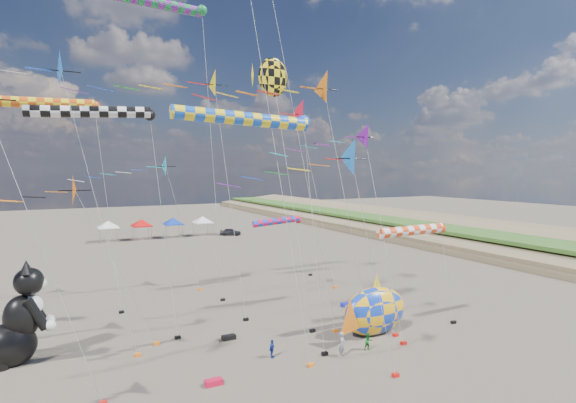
# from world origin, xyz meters

# --- Properties ---
(delta_kite_1) EXTENTS (11.86, 2.18, 18.41)m
(delta_kite_1) POSITION_xyz_m (-4.71, 16.13, 16.97)
(delta_kite_1) COLOR yellow
(delta_kite_1) RESTS_ON ground
(delta_kite_2) EXTENTS (9.92, 2.05, 12.58)m
(delta_kite_2) POSITION_xyz_m (-4.96, 25.90, 11.22)
(delta_kite_2) COLOR #1EACDA
(delta_kite_2) RESTS_ON ground
(delta_kite_5) EXTENTS (9.25, 1.60, 14.03)m
(delta_kite_5) POSITION_xyz_m (2.08, 7.25, 12.79)
(delta_kite_5) COLOR #75149C
(delta_kite_5) RESTS_ON ground
(delta_kite_6) EXTENTS (10.69, 2.38, 17.70)m
(delta_kite_6) POSITION_xyz_m (2.54, 9.75, 16.22)
(delta_kite_6) COLOR orange
(delta_kite_6) RESTS_ON ground
(delta_kite_7) EXTENTS (9.57, 2.22, 17.78)m
(delta_kite_7) POSITION_xyz_m (-11.99, 13.14, 16.37)
(delta_kite_7) COLOR blue
(delta_kite_7) RESTS_ON ground
(delta_kite_8) EXTENTS (8.74, 1.90, 12.72)m
(delta_kite_8) POSITION_xyz_m (-0.49, 3.98, 11.43)
(delta_kite_8) COLOR blue
(delta_kite_8) RESTS_ON ground
(delta_kite_9) EXTENTS (9.70, 1.90, 11.04)m
(delta_kite_9) POSITION_xyz_m (-11.77, 14.44, 9.74)
(delta_kite_9) COLOR #DF570A
(delta_kite_9) RESTS_ON ground
(delta_kite_10) EXTENTS (13.12, 2.80, 17.73)m
(delta_kite_10) POSITION_xyz_m (5.96, 20.80, 16.09)
(delta_kite_10) COLOR red
(delta_kite_10) RESTS_ON ground
(windsock_0) EXTENTS (10.70, 0.84, 24.35)m
(windsock_0) POSITION_xyz_m (-6.18, 21.74, 23.84)
(windsock_0) COLOR #17813C
(windsock_0) RESTS_ON ground
(windsock_1) EXTENTS (6.67, 0.70, 6.35)m
(windsock_1) POSITION_xyz_m (7.01, 26.25, 5.96)
(windsock_1) COLOR #E6103E
(windsock_1) RESTS_ON ground
(windsock_2) EXTENTS (9.13, 0.77, 14.25)m
(windsock_2) POSITION_xyz_m (-3.69, 8.15, 13.80)
(windsock_2) COLOR blue
(windsock_2) RESTS_ON ground
(windsock_3) EXTENTS (8.53, 0.72, 14.93)m
(windsock_3) POSITION_xyz_m (-10.67, 14.84, 14.49)
(windsock_3) COLOR black
(windsock_3) RESTS_ON ground
(windsock_4) EXTENTS (9.17, 0.80, 16.28)m
(windsock_4) POSITION_xyz_m (-13.57, 22.20, 15.81)
(windsock_4) COLOR #D74D12
(windsock_4) RESTS_ON ground
(windsock_5) EXTENTS (7.09, 0.72, 7.44)m
(windsock_5) POSITION_xyz_m (8.60, 8.61, 7.04)
(windsock_5) COLOR #E73F10
(windsock_5) RESTS_ON ground
(angelfish_kite) EXTENTS (3.74, 3.02, 18.78)m
(angelfish_kite) POSITION_xyz_m (0.23, 13.81, 17.32)
(angelfish_kite) COLOR yellow
(angelfish_kite) RESTS_ON ground
(cat_inflatable) EXTENTS (4.44, 2.34, 5.88)m
(cat_inflatable) POSITION_xyz_m (-15.29, 15.45, 2.94)
(cat_inflatable) COLOR black
(cat_inflatable) RESTS_ON ground
(fish_inflatable) EXTENTS (6.67, 3.50, 4.17)m
(fish_inflatable) POSITION_xyz_m (5.94, 9.59, 1.61)
(fish_inflatable) COLOR #133ABF
(fish_inflatable) RESTS_ON ground
(person_adult) EXTENTS (0.64, 0.63, 1.50)m
(person_adult) POSITION_xyz_m (1.96, 7.52, 0.75)
(person_adult) COLOR gray
(person_adult) RESTS_ON ground
(child_green) EXTENTS (0.59, 0.50, 1.10)m
(child_green) POSITION_xyz_m (3.93, 7.56, 0.55)
(child_green) COLOR #16722A
(child_green) RESTS_ON ground
(child_blue) EXTENTS (0.66, 0.62, 1.09)m
(child_blue) POSITION_xyz_m (-1.85, 9.30, 0.55)
(child_blue) COLOR navy
(child_blue) RESTS_ON ground
(kite_bag_0) EXTENTS (0.90, 0.44, 0.30)m
(kite_bag_0) POSITION_xyz_m (7.89, 15.63, 0.15)
(kite_bag_0) COLOR #151DD2
(kite_bag_0) RESTS_ON ground
(kite_bag_1) EXTENTS (0.90, 0.44, 0.30)m
(kite_bag_1) POSITION_xyz_m (-3.16, 13.18, 0.15)
(kite_bag_1) COLOR black
(kite_bag_1) RESTS_ON ground
(kite_bag_2) EXTENTS (0.90, 0.44, 0.30)m
(kite_bag_2) POSITION_xyz_m (-6.00, 7.58, 0.15)
(kite_bag_2) COLOR red
(kite_bag_2) RESTS_ON ground
(tent_row) EXTENTS (19.20, 4.20, 3.80)m
(tent_row) POSITION_xyz_m (1.50, 60.00, 3.15)
(tent_row) COLOR white
(tent_row) RESTS_ON ground
(parked_car) EXTENTS (3.80, 2.96, 1.21)m
(parked_car) POSITION_xyz_m (13.29, 58.00, 0.60)
(parked_car) COLOR #26262D
(parked_car) RESTS_ON ground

